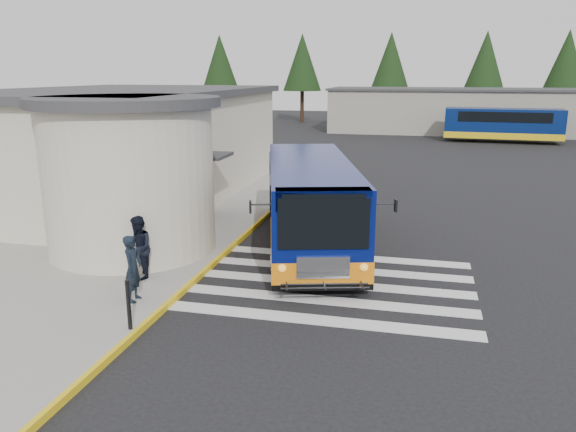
% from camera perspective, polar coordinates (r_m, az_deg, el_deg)
% --- Properties ---
extents(ground, '(140.00, 140.00, 0.00)m').
position_cam_1_polar(ground, '(16.35, 6.11, -5.98)').
color(ground, black).
rests_on(ground, ground).
extents(sidewalk, '(10.00, 34.00, 0.15)m').
position_cam_1_polar(sidewalk, '(22.77, -15.53, -0.37)').
color(sidewalk, gray).
rests_on(sidewalk, ground).
extents(curb_strip, '(0.12, 34.00, 0.16)m').
position_cam_1_polar(curb_strip, '(20.87, -3.52, -1.17)').
color(curb_strip, yellow).
rests_on(curb_strip, ground).
extents(station_building, '(12.70, 18.70, 4.80)m').
position_cam_1_polar(station_building, '(25.70, -16.43, 6.88)').
color(station_building, '#B7AD9A').
rests_on(station_building, ground).
extents(crosswalk, '(8.00, 5.35, 0.01)m').
position_cam_1_polar(crosswalk, '(15.67, 3.90, -6.82)').
color(crosswalk, silver).
rests_on(crosswalk, ground).
extents(depot_building, '(26.40, 8.40, 4.20)m').
position_cam_1_polar(depot_building, '(57.49, 17.80, 10.16)').
color(depot_building, gray).
rests_on(depot_building, ground).
extents(tree_line, '(58.40, 4.40, 10.00)m').
position_cam_1_polar(tree_line, '(65.39, 17.89, 14.69)').
color(tree_line, black).
rests_on(tree_line, ground).
extents(transit_bus, '(5.50, 10.41, 2.85)m').
position_cam_1_polar(transit_bus, '(18.57, 2.25, 0.98)').
color(transit_bus, '#07125C').
rests_on(transit_bus, ground).
extents(pedestrian_a, '(0.45, 0.64, 1.68)m').
position_cam_1_polar(pedestrian_a, '(14.36, -15.48, -5.16)').
color(pedestrian_a, black).
rests_on(pedestrian_a, sidewalk).
extents(pedestrian_b, '(1.04, 1.08, 1.76)m').
position_cam_1_polar(pedestrian_b, '(15.85, -14.94, -3.14)').
color(pedestrian_b, black).
rests_on(pedestrian_b, sidewalk).
extents(bollard, '(0.09, 0.09, 1.15)m').
position_cam_1_polar(bollard, '(12.92, -15.89, -8.67)').
color(bollard, black).
rests_on(bollard, sidewalk).
extents(far_bus_a, '(9.43, 3.15, 2.40)m').
position_cam_1_polar(far_bus_a, '(50.41, 20.99, 8.77)').
color(far_bus_a, '#06194F').
rests_on(far_bus_a, ground).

